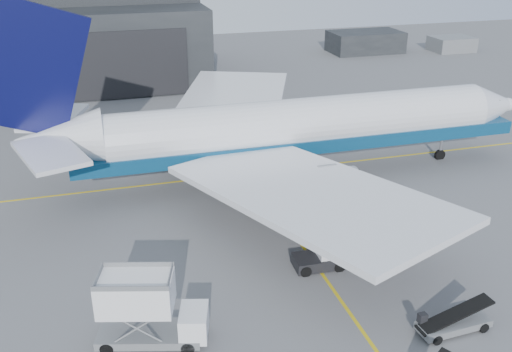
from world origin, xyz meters
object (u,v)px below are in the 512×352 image
object	(u,v)px
airliner	(283,129)
catering_truck	(147,310)
belt_loader_b	(453,323)
pushback_tug	(320,259)

from	to	relation	value
airliner	catering_truck	xyz separation A→B (m)	(-15.50, -21.02, -2.86)
catering_truck	belt_loader_b	world-z (taller)	catering_truck
catering_truck	pushback_tug	bearing A→B (deg)	35.88
pushback_tug	airliner	bearing A→B (deg)	83.46
pushback_tug	belt_loader_b	bearing A→B (deg)	-58.13
airliner	catering_truck	size ratio (longest dim) A/B	7.49
airliner	belt_loader_b	xyz separation A→B (m)	(2.72, -25.23, -4.58)
airliner	catering_truck	world-z (taller)	airliner
catering_truck	belt_loader_b	size ratio (longest dim) A/B	1.39
catering_truck	belt_loader_b	distance (m)	18.77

